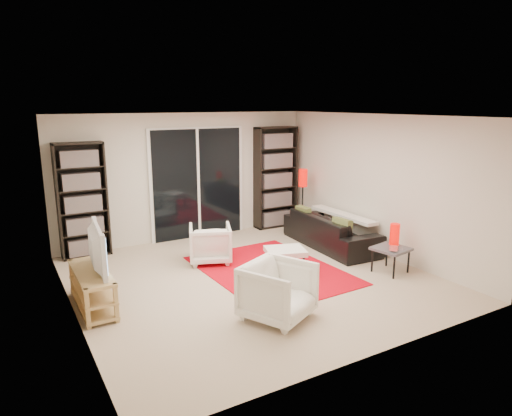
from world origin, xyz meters
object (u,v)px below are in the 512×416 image
object	(u,v)px
sofa	(331,230)
armchair_back	(210,243)
tv_stand	(92,288)
armchair_front	(278,291)
bookshelf_right	(276,178)
bookshelf_left	(82,201)
side_table	(391,250)
ottoman	(285,252)
floor_lamp	(303,185)

from	to	relation	value
sofa	armchair_back	world-z (taller)	armchair_back
tv_stand	armchair_front	distance (m)	2.38
tv_stand	armchair_front	world-z (taller)	armchair_front
bookshelf_right	tv_stand	bearing A→B (deg)	-152.37
bookshelf_left	armchair_front	size ratio (longest dim) A/B	2.53
bookshelf_left	sofa	world-z (taller)	bookshelf_left
armchair_front	side_table	distance (m)	2.40
armchair_back	armchair_front	world-z (taller)	armchair_front
tv_stand	ottoman	bearing A→B (deg)	-4.86
ottoman	floor_lamp	world-z (taller)	floor_lamp
bookshelf_left	armchair_front	xyz separation A→B (m)	(1.59, -3.62, -0.62)
floor_lamp	armchair_back	bearing A→B (deg)	-162.96
tv_stand	armchair_front	xyz separation A→B (m)	(1.90, -1.44, 0.09)
armchair_front	side_table	xyz separation A→B (m)	(2.36, 0.43, 0.00)
sofa	side_table	xyz separation A→B (m)	(-0.04, -1.50, 0.06)
sofa	side_table	world-z (taller)	sofa
bookshelf_left	tv_stand	xyz separation A→B (m)	(-0.31, -2.18, -0.71)
armchair_back	floor_lamp	bearing A→B (deg)	-140.90
sofa	ottoman	distance (m)	1.66
bookshelf_left	floor_lamp	size ratio (longest dim) A/B	1.52
bookshelf_left	tv_stand	world-z (taller)	bookshelf_left
tv_stand	ottoman	xyz separation A→B (m)	(2.81, -0.24, 0.08)
tv_stand	floor_lamp	xyz separation A→B (m)	(4.42, 1.57, 0.70)
tv_stand	sofa	size ratio (longest dim) A/B	0.59
bookshelf_right	armchair_back	xyz separation A→B (m)	(-2.12, -1.34, -0.74)
bookshelf_right	armchair_front	distance (m)	4.32
bookshelf_right	ottoman	xyz separation A→B (m)	(-1.35, -2.42, -0.70)
sofa	floor_lamp	bearing A→B (deg)	-3.45
bookshelf_left	ottoman	world-z (taller)	bookshelf_left
armchair_back	ottoman	world-z (taller)	armchair_back
sofa	floor_lamp	distance (m)	1.27
tv_stand	floor_lamp	distance (m)	4.75
ottoman	tv_stand	bearing A→B (deg)	175.14
bookshelf_right	armchair_front	size ratio (longest dim) A/B	2.72
armchair_back	armchair_front	bearing A→B (deg)	108.63
ottoman	sofa	bearing A→B (deg)	26.23
ottoman	side_table	world-z (taller)	same
bookshelf_right	side_table	distance (m)	3.26
ottoman	side_table	bearing A→B (deg)	-28.00
tv_stand	sofa	bearing A→B (deg)	6.56
bookshelf_right	armchair_back	distance (m)	2.62
ottoman	floor_lamp	distance (m)	2.50
bookshelf_left	armchair_front	world-z (taller)	bookshelf_left
tv_stand	floor_lamp	size ratio (longest dim) A/B	0.94
armchair_back	floor_lamp	xyz separation A→B (m)	(2.39, 0.73, 0.65)
armchair_back	floor_lamp	world-z (taller)	floor_lamp
ottoman	side_table	xyz separation A→B (m)	(1.45, -0.77, 0.01)
sofa	armchair_front	distance (m)	3.08
armchair_front	tv_stand	bearing A→B (deg)	116.82
tv_stand	side_table	world-z (taller)	tv_stand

